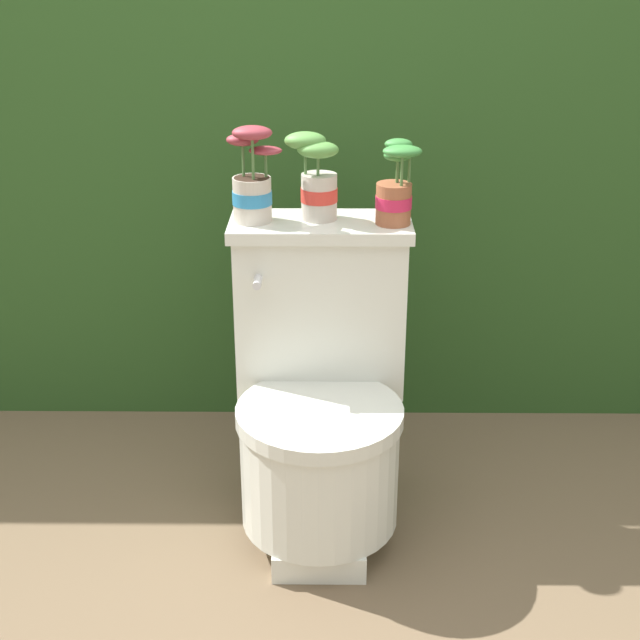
{
  "coord_description": "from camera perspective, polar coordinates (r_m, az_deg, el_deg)",
  "views": [
    {
      "loc": [
        0.08,
        -1.83,
        1.41
      ],
      "look_at": [
        0.07,
        0.13,
        0.56
      ],
      "focal_mm": 50.0,
      "sensor_mm": 36.0,
      "label": 1
    }
  ],
  "objects": [
    {
      "name": "toilet",
      "position": [
        2.21,
        -0.01,
        -5.25
      ],
      "size": [
        0.44,
        0.53,
        0.77
      ],
      "color": "silver",
      "rests_on": "ground"
    },
    {
      "name": "potted_plant_midleft",
      "position": [
        2.16,
        -0.22,
        9.01
      ],
      "size": [
        0.13,
        0.09,
        0.21
      ],
      "color": "beige",
      "rests_on": "toilet"
    },
    {
      "name": "potted_plant_left",
      "position": [
        2.15,
        -4.36,
        8.69
      ],
      "size": [
        0.13,
        0.1,
        0.23
      ],
      "color": "beige",
      "rests_on": "toilet"
    },
    {
      "name": "ground_plane",
      "position": [
        2.31,
        -1.71,
        -14.05
      ],
      "size": [
        12.0,
        12.0,
        0.0
      ],
      "primitive_type": "plane",
      "color": "brown"
    },
    {
      "name": "potted_plant_middle",
      "position": [
        2.13,
        4.87,
        8.39
      ],
      "size": [
        0.11,
        0.1,
        0.2
      ],
      "color": "#9E5638",
      "rests_on": "toilet"
    },
    {
      "name": "hedge_backdrop",
      "position": [
        3.08,
        -1.08,
        11.73
      ],
      "size": [
        4.38,
        1.02,
        1.56
      ],
      "color": "#284C1E",
      "rests_on": "ground"
    }
  ]
}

